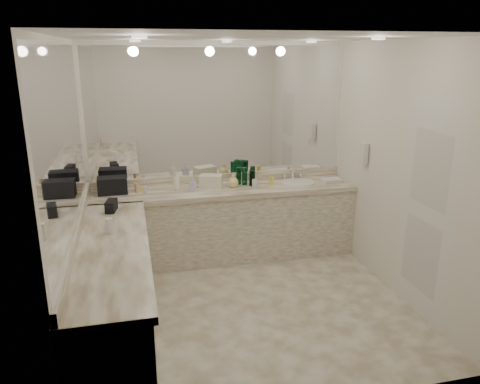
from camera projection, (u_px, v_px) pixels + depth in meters
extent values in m
plane|color=beige|center=(248.00, 304.00, 4.79)|extent=(3.20, 3.20, 0.00)
plane|color=white|center=(250.00, 37.00, 4.04)|extent=(3.20, 3.20, 0.00)
cube|color=white|center=(219.00, 150.00, 5.81)|extent=(3.20, 0.02, 2.60)
cube|color=white|center=(71.00, 194.00, 4.06)|extent=(0.02, 3.00, 2.60)
cube|color=white|center=(400.00, 172.00, 4.77)|extent=(0.02, 3.00, 2.60)
cube|color=silver|center=(224.00, 225.00, 5.79)|extent=(3.20, 0.60, 0.84)
cube|color=#EEE4CB|center=(224.00, 190.00, 5.65)|extent=(3.20, 0.64, 0.06)
cube|color=silver|center=(114.00, 297.00, 4.10)|extent=(0.60, 2.40, 0.84)
cube|color=#EEE4CB|center=(111.00, 249.00, 3.98)|extent=(0.64, 2.42, 0.06)
cube|color=#EEE4CB|center=(219.00, 178.00, 5.90)|extent=(3.20, 0.04, 0.10)
cube|color=#EEE4CB|center=(77.00, 231.00, 4.17)|extent=(0.04, 3.00, 0.10)
cube|color=white|center=(218.00, 112.00, 5.66)|extent=(3.12, 0.01, 1.55)
cube|color=white|center=(66.00, 139.00, 3.93)|extent=(0.01, 2.92, 1.55)
cylinder|color=white|center=(298.00, 183.00, 5.86)|extent=(0.44, 0.44, 0.03)
cube|color=silver|center=(293.00, 173.00, 6.04)|extent=(0.24, 0.16, 0.14)
cube|color=white|center=(364.00, 154.00, 5.40)|extent=(0.06, 0.10, 0.24)
cube|color=white|center=(426.00, 211.00, 4.38)|extent=(0.02, 0.82, 2.10)
cube|color=black|center=(112.00, 186.00, 5.40)|extent=(0.34, 0.22, 0.19)
cube|color=black|center=(111.00, 206.00, 4.81)|extent=(0.13, 0.22, 0.11)
cube|color=silver|center=(211.00, 181.00, 5.66)|extent=(0.31, 0.25, 0.16)
cube|color=white|center=(331.00, 180.00, 5.90)|extent=(0.25, 0.18, 0.04)
cylinder|color=white|center=(109.00, 226.00, 4.22)|extent=(0.06, 0.06, 0.15)
imported|color=white|center=(176.00, 181.00, 5.55)|extent=(0.10, 0.10, 0.21)
imported|color=silver|center=(193.00, 184.00, 5.50)|extent=(0.09, 0.09, 0.16)
imported|color=#FFDE88|center=(233.00, 180.00, 5.66)|extent=(0.15, 0.15, 0.16)
cylinder|color=#094825|center=(252.00, 178.00, 5.71)|extent=(0.07, 0.07, 0.20)
cylinder|color=#094825|center=(245.00, 176.00, 5.75)|extent=(0.06, 0.06, 0.22)
cylinder|color=#094825|center=(239.00, 176.00, 5.78)|extent=(0.06, 0.06, 0.21)
cylinder|color=#094825|center=(252.00, 177.00, 5.79)|extent=(0.07, 0.07, 0.19)
cylinder|color=#094825|center=(253.00, 175.00, 5.81)|extent=(0.06, 0.06, 0.22)
cylinder|color=white|center=(255.00, 183.00, 5.65)|extent=(0.06, 0.06, 0.10)
cylinder|color=silver|center=(145.00, 190.00, 5.43)|extent=(0.05, 0.05, 0.08)
cylinder|color=#F2D84C|center=(139.00, 189.00, 5.50)|extent=(0.05, 0.05, 0.06)
cylinder|color=#F2D84C|center=(272.00, 181.00, 5.77)|extent=(0.06, 0.06, 0.10)
cylinder|color=#E0B28C|center=(137.00, 188.00, 5.45)|extent=(0.05, 0.05, 0.11)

